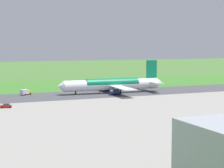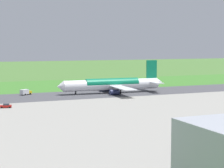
{
  "view_description": "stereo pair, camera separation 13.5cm",
  "coord_description": "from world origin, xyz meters",
  "px_view_note": "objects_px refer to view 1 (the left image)",
  "views": [
    {
      "loc": [
        87.54,
        173.98,
        23.19
      ],
      "look_at": [
        13.83,
        0.0,
        4.5
      ],
      "focal_mm": 62.71,
      "sensor_mm": 36.0,
      "label": 1
    },
    {
      "loc": [
        87.41,
        174.03,
        23.19
      ],
      "look_at": [
        13.83,
        0.0,
        4.5
      ],
      "focal_mm": 62.71,
      "sensor_mm": 36.0,
      "label": 2
    }
  ],
  "objects_px": {
    "service_car_followme": "(6,106)",
    "no_stopping_sign": "(108,82)",
    "service_truck_baggage": "(25,92)",
    "traffic_cone_orange": "(100,84)",
    "airliner_main": "(113,84)"
  },
  "relations": [
    {
      "from": "airliner_main",
      "to": "service_car_followme",
      "type": "xyz_separation_m",
      "value": [
        54.36,
        26.26,
        -3.51
      ]
    },
    {
      "from": "service_car_followme",
      "to": "service_truck_baggage",
      "type": "bearing_deg",
      "value": -111.22
    },
    {
      "from": "service_truck_baggage",
      "to": "traffic_cone_orange",
      "type": "relative_size",
      "value": 11.03
    },
    {
      "from": "service_truck_baggage",
      "to": "traffic_cone_orange",
      "type": "bearing_deg",
      "value": -146.53
    },
    {
      "from": "no_stopping_sign",
      "to": "traffic_cone_orange",
      "type": "bearing_deg",
      "value": -20.47
    },
    {
      "from": "traffic_cone_orange",
      "to": "airliner_main",
      "type": "bearing_deg",
      "value": 76.93
    },
    {
      "from": "traffic_cone_orange",
      "to": "service_truck_baggage",
      "type": "bearing_deg",
      "value": 33.47
    },
    {
      "from": "no_stopping_sign",
      "to": "traffic_cone_orange",
      "type": "height_order",
      "value": "no_stopping_sign"
    },
    {
      "from": "service_car_followme",
      "to": "no_stopping_sign",
      "type": "distance_m",
      "value": 96.12
    },
    {
      "from": "airliner_main",
      "to": "no_stopping_sign",
      "type": "xyz_separation_m",
      "value": [
        -14.28,
        -41.03,
        -3.0
      ]
    },
    {
      "from": "service_truck_baggage",
      "to": "airliner_main",
      "type": "bearing_deg",
      "value": 167.08
    },
    {
      "from": "service_car_followme",
      "to": "no_stopping_sign",
      "type": "bearing_deg",
      "value": -135.57
    },
    {
      "from": "airliner_main",
      "to": "traffic_cone_orange",
      "type": "height_order",
      "value": "airliner_main"
    },
    {
      "from": "service_car_followme",
      "to": "traffic_cone_orange",
      "type": "relative_size",
      "value": 8.15
    },
    {
      "from": "no_stopping_sign",
      "to": "service_truck_baggage",
      "type": "bearing_deg",
      "value": 30.05
    }
  ]
}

